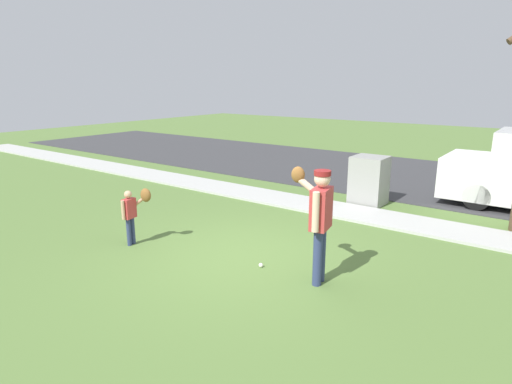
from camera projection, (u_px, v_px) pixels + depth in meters
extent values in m
plane|color=#567538|center=(330.00, 211.00, 10.39)|extent=(48.00, 48.00, 0.00)
cube|color=#B2B2AD|center=(332.00, 209.00, 10.46)|extent=(36.00, 1.20, 0.06)
cube|color=#38383A|center=(399.00, 175.00, 14.37)|extent=(36.00, 6.80, 0.02)
cylinder|color=navy|center=(318.00, 258.00, 6.49)|extent=(0.14, 0.14, 0.89)
cylinder|color=navy|center=(321.00, 254.00, 6.64)|extent=(0.14, 0.14, 0.89)
cube|color=#B73838|center=(321.00, 209.00, 6.38)|extent=(0.31, 0.46, 0.63)
sphere|color=beige|center=(322.00, 179.00, 6.27)|extent=(0.24, 0.24, 0.24)
cylinder|color=maroon|center=(323.00, 173.00, 6.24)|extent=(0.25, 0.25, 0.07)
cylinder|color=beige|center=(316.00, 212.00, 6.14)|extent=(0.10, 0.10, 0.59)
cylinder|color=beige|center=(310.00, 188.00, 6.66)|extent=(0.55, 0.20, 0.42)
ellipsoid|color=brown|center=(298.00, 175.00, 6.70)|extent=(0.24, 0.18, 0.26)
cylinder|color=navy|center=(133.00, 230.00, 8.22)|extent=(0.08, 0.08, 0.53)
cylinder|color=navy|center=(129.00, 232.00, 8.13)|extent=(0.08, 0.08, 0.53)
cube|color=#B73838|center=(129.00, 208.00, 8.06)|extent=(0.19, 0.28, 0.38)
sphere|color=tan|center=(128.00, 194.00, 7.99)|extent=(0.14, 0.14, 0.14)
cylinder|color=tan|center=(141.00, 200.00, 8.10)|extent=(0.33, 0.12, 0.25)
ellipsoid|color=brown|center=(146.00, 195.00, 8.02)|extent=(0.24, 0.18, 0.26)
cylinder|color=tan|center=(123.00, 210.00, 7.92)|extent=(0.06, 0.06, 0.36)
sphere|color=white|center=(261.00, 265.00, 7.22)|extent=(0.07, 0.07, 0.07)
cube|color=gray|center=(369.00, 180.00, 10.87)|extent=(0.82, 0.79, 1.22)
cylinder|color=black|center=(477.00, 197.00, 10.36)|extent=(0.64, 0.22, 0.64)
cylinder|color=black|center=(489.00, 183.00, 11.71)|extent=(0.64, 0.22, 0.64)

